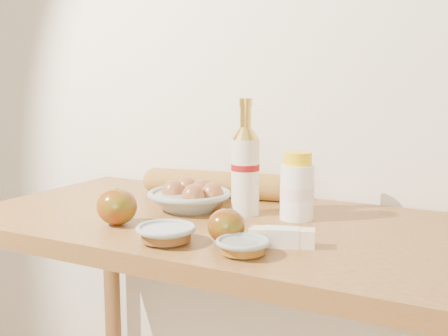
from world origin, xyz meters
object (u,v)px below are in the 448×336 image
Objects in this scene: table at (230,273)px; bourbon_bottle at (245,168)px; cream_bottle at (297,188)px; egg_bowl at (191,198)px; baguette at (216,184)px.

bourbon_bottle is at bearing 84.35° from table.
egg_bowl is (-0.25, -0.04, -0.04)m from cream_bottle.
egg_bowl reaches higher than table.
bourbon_bottle is 1.04× the size of egg_bowl.
cream_bottle is (0.13, 0.08, 0.19)m from table.
baguette is at bearing 133.36° from bourbon_bottle.
baguette is (-0.27, 0.12, -0.03)m from cream_bottle.
bourbon_bottle is 1.77× the size of cream_bottle.
bourbon_bottle reaches higher than egg_bowl.
bourbon_bottle is 0.21m from baguette.
cream_bottle is at bearing -33.76° from baguette.
bourbon_bottle is at bearing -178.66° from cream_bottle.
cream_bottle is 0.30m from baguette.
bourbon_bottle reaches higher than cream_bottle.
baguette is (-0.14, 0.19, 0.16)m from table.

